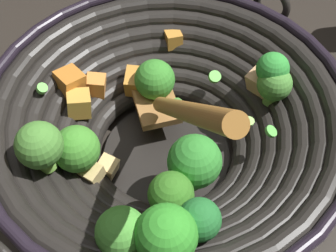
% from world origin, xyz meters
% --- Properties ---
extents(ground_plane, '(4.00, 4.00, 0.00)m').
position_xyz_m(ground_plane, '(0.00, 0.00, 0.00)').
color(ground_plane, '#28231E').
extents(wok, '(0.45, 0.42, 0.27)m').
position_xyz_m(wok, '(0.00, 0.00, 0.07)').
color(wok, black).
rests_on(wok, ground).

